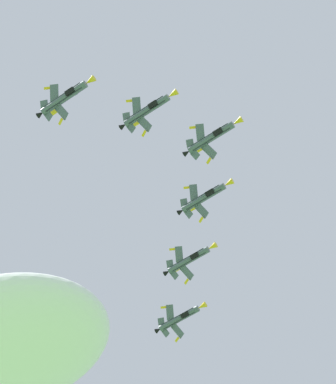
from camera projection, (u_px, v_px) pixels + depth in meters
The scene contains 6 objects.
fighter_jet_lead at pixel (212, 137), 173.01m from camera, with size 15.83×7.48×7.53m.
fighter_jet_left_wing at pixel (205, 197), 183.44m from camera, with size 15.83×7.12×7.86m.
fighter_jet_right_wing at pixel (148, 110), 172.72m from camera, with size 15.83×7.39×7.61m.
fighter_jet_left_outer at pixel (190, 260), 192.07m from camera, with size 15.83×7.49×7.52m.
fighter_jet_right_outer at pixel (65, 97), 166.83m from camera, with size 15.83×7.36×7.64m.
fighter_jet_trail_slot at pixel (180, 318), 198.70m from camera, with size 15.83×7.47×7.54m.
Camera 1 is at (3.26, -3.49, 1.41)m, focal length 70.33 mm.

